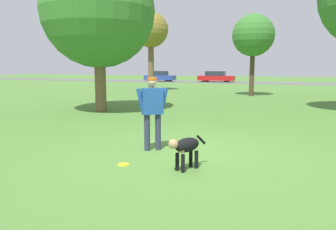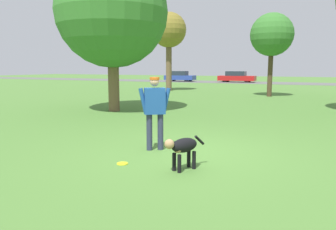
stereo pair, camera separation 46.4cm
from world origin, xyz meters
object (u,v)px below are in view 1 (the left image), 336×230
at_px(frisbee, 123,164).
at_px(tree_mid_center, 253,36).
at_px(dog, 186,147).
at_px(tree_far_left, 151,31).
at_px(tree_near_left, 98,11).
at_px(person, 152,107).
at_px(parked_car_blue, 160,76).
at_px(parked_car_red, 216,77).

xyz_separation_m(frisbee, tree_mid_center, (0.57, 16.25, 3.78)).
distance_m(dog, tree_far_left, 20.47).
relative_size(tree_near_left, tree_far_left, 1.06).
bearing_deg(person, tree_mid_center, 53.22).
distance_m(dog, tree_mid_center, 16.47).
bearing_deg(tree_near_left, tree_mid_center, 62.91).
xyz_separation_m(dog, tree_near_left, (-5.66, 6.26, 3.65)).
bearing_deg(frisbee, parked_car_blue, 110.79).
bearing_deg(person, tree_far_left, 78.58).
distance_m(person, tree_mid_center, 15.27).
relative_size(tree_mid_center, parked_car_red, 1.16).
bearing_deg(tree_mid_center, tree_near_left, -117.09).
bearing_deg(person, tree_near_left, 96.51).
relative_size(person, parked_car_red, 0.37).
xyz_separation_m(tree_mid_center, parked_car_blue, (-13.48, 17.78, -3.15)).
height_order(tree_far_left, tree_mid_center, tree_far_left).
bearing_deg(dog, parked_car_red, -141.86).
xyz_separation_m(tree_near_left, tree_mid_center, (5.04, 9.85, -0.29)).
height_order(dog, frisbee, dog).
height_order(frisbee, tree_far_left, tree_far_left).
height_order(person, tree_far_left, tree_far_left).
height_order(person, tree_mid_center, tree_mid_center).
bearing_deg(tree_far_left, frisbee, -68.17).
bearing_deg(tree_near_left, parked_car_blue, 107.00).
bearing_deg(frisbee, tree_far_left, 111.83).
height_order(person, parked_car_red, person).
relative_size(tree_near_left, parked_car_blue, 1.64).
distance_m(tree_far_left, tree_mid_center, 8.19).
relative_size(tree_far_left, tree_mid_center, 1.17).
xyz_separation_m(frisbee, tree_far_left, (-7.32, 18.28, 4.55)).
height_order(parked_car_blue, parked_car_red, parked_car_red).
height_order(tree_near_left, parked_car_red, tree_near_left).
relative_size(tree_mid_center, parked_car_blue, 1.32).
bearing_deg(tree_mid_center, parked_car_blue, 127.18).
relative_size(dog, parked_car_red, 0.20).
relative_size(tree_far_left, parked_car_red, 1.36).
bearing_deg(parked_car_red, parked_car_blue, -175.71).
bearing_deg(parked_car_blue, tree_mid_center, -55.31).
xyz_separation_m(tree_mid_center, parked_car_red, (-6.28, 18.44, -3.15)).
bearing_deg(tree_mid_center, dog, -87.77).
bearing_deg(person, parked_car_blue, 76.72).
bearing_deg(parked_car_red, person, -81.18).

